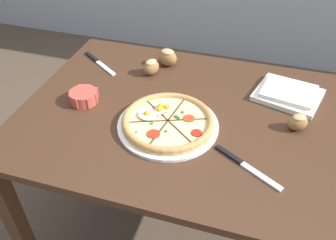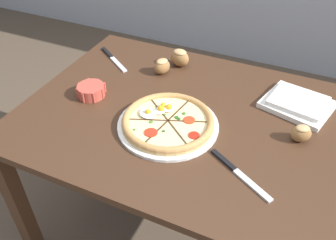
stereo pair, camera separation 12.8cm
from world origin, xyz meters
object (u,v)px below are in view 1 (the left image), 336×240
object	(u,v)px
pizza	(168,122)
bread_piece_far	(167,57)
bread_piece_mid	(298,122)
knife_main	(99,63)
ramekin_bowl	(84,96)
napkin_folded	(288,94)
bread_piece_near	(151,67)
knife_spare	(246,166)
dining_table	(196,134)

from	to	relation	value
pizza	bread_piece_far	world-z (taller)	bread_piece_far
bread_piece_mid	knife_main	xyz separation A→B (m)	(-0.88, 0.21, -0.03)
ramekin_bowl	bread_piece_mid	distance (m)	0.81
napkin_folded	bread_piece_near	bearing A→B (deg)	179.63
bread_piece_near	knife_spare	bearing A→B (deg)	-42.93
knife_main	bread_piece_near	bearing A→B (deg)	31.77
knife_main	knife_spare	xyz separation A→B (m)	(0.73, -0.45, 0.00)
bread_piece_near	knife_spare	world-z (taller)	bread_piece_near
pizza	napkin_folded	size ratio (longest dim) A/B	1.27
knife_main	bread_piece_mid	bearing A→B (deg)	21.02
dining_table	bread_piece_mid	xyz separation A→B (m)	(0.36, 0.03, 0.12)
bread_piece_mid	knife_main	bearing A→B (deg)	166.41
dining_table	bread_piece_far	xyz separation A→B (m)	(-0.22, 0.32, 0.13)
dining_table	napkin_folded	bearing A→B (deg)	35.06
bread_piece_near	bread_piece_mid	size ratio (longest dim) A/B	1.08
ramekin_bowl	bread_piece_near	bearing A→B (deg)	55.52
ramekin_bowl	knife_main	distance (m)	0.30
dining_table	bread_piece_near	xyz separation A→B (m)	(-0.26, 0.23, 0.13)
dining_table	bread_piece_mid	world-z (taller)	bread_piece_mid
ramekin_bowl	bread_piece_near	distance (m)	0.33
ramekin_bowl	knife_main	xyz separation A→B (m)	(-0.07, 0.29, -0.02)
pizza	bread_piece_mid	size ratio (longest dim) A/B	4.23
knife_main	knife_spare	world-z (taller)	same
bread_piece_near	knife_main	xyz separation A→B (m)	(-0.26, 0.01, -0.03)
ramekin_bowl	knife_spare	size ratio (longest dim) A/B	0.50
bread_piece_near	bread_piece_far	bearing A→B (deg)	64.21
napkin_folded	knife_main	xyz separation A→B (m)	(-0.84, 0.02, -0.01)
bread_piece_far	bread_piece_near	bearing A→B (deg)	-115.79
bread_piece_near	knife_main	distance (m)	0.26
bread_piece_mid	bread_piece_far	world-z (taller)	bread_piece_far
pizza	bread_piece_far	bearing A→B (deg)	107.24
pizza	knife_spare	size ratio (longest dim) A/B	1.58
ramekin_bowl	bread_piece_far	size ratio (longest dim) A/B	1.20
knife_main	bread_piece_far	bearing A→B (deg)	49.45
bread_piece_near	knife_main	world-z (taller)	bread_piece_near
bread_piece_mid	bread_piece_far	distance (m)	0.65
napkin_folded	knife_spare	size ratio (longest dim) A/B	1.25
bread_piece_near	bread_piece_far	size ratio (longest dim) A/B	0.96
knife_main	knife_spare	size ratio (longest dim) A/B	0.93
knife_spare	bread_piece_far	bearing A→B (deg)	158.71
bread_piece_mid	bread_piece_far	bearing A→B (deg)	153.02
ramekin_bowl	bread_piece_mid	size ratio (longest dim) A/B	1.34
dining_table	bread_piece_far	bearing A→B (deg)	123.75
bread_piece_near	knife_spare	xyz separation A→B (m)	(0.47, -0.44, -0.03)
dining_table	bread_piece_near	world-z (taller)	bread_piece_near
dining_table	ramekin_bowl	bearing A→B (deg)	-174.51
pizza	bread_piece_near	bearing A→B (deg)	118.45
ramekin_bowl	bread_piece_mid	world-z (taller)	bread_piece_mid
pizza	knife_spare	bearing A→B (deg)	-21.83
ramekin_bowl	bread_piece_near	world-z (taller)	bread_piece_near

